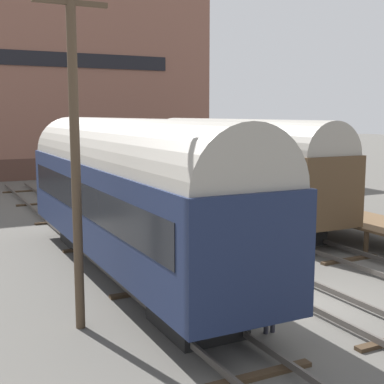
{
  "coord_description": "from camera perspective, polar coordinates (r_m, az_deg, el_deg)",
  "views": [
    {
      "loc": [
        -9.98,
        -11.76,
        5.47
      ],
      "look_at": [
        0.0,
        8.19,
        2.2
      ],
      "focal_mm": 50.0,
      "sensor_mm": 36.0,
      "label": 1
    }
  ],
  "objects": [
    {
      "name": "track_left",
      "position": [
        14.21,
        0.24,
        -13.67
      ],
      "size": [
        2.6,
        60.0,
        0.26
      ],
      "color": "#4C4742",
      "rests_on": "ground"
    },
    {
      "name": "train_car_navy",
      "position": [
        17.91,
        -6.92,
        0.39
      ],
      "size": [
        3.13,
        15.53,
        5.33
      ],
      "color": "black",
      "rests_on": "ground"
    },
    {
      "name": "utility_pole",
      "position": [
        13.48,
        -12.38,
        5.11
      ],
      "size": [
        1.8,
        0.24,
        9.18
      ],
      "color": "#473828",
      "rests_on": "ground"
    },
    {
      "name": "person_worker",
      "position": [
        13.68,
        8.32,
        -10.44
      ],
      "size": [
        0.32,
        0.32,
        1.79
      ],
      "color": "#282833",
      "rests_on": "ground"
    },
    {
      "name": "warehouse_building",
      "position": [
        52.41,
        -16.66,
        11.88
      ],
      "size": [
        30.56,
        12.15,
        18.05
      ],
      "color": "#4F342A",
      "rests_on": "ground"
    },
    {
      "name": "train_car_brown",
      "position": [
        27.21,
        4.56,
        3.05
      ],
      "size": [
        2.91,
        15.14,
        5.22
      ],
      "color": "black",
      "rests_on": "ground"
    },
    {
      "name": "ground_plane",
      "position": [
        16.37,
        13.2,
        -11.41
      ],
      "size": [
        200.0,
        200.0,
        0.0
      ],
      "primitive_type": "plane",
      "color": "#56544F"
    },
    {
      "name": "track_middle",
      "position": [
        16.32,
        13.22,
        -10.94
      ],
      "size": [
        2.6,
        60.0,
        0.26
      ],
      "color": "#4C4742",
      "rests_on": "ground"
    }
  ]
}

